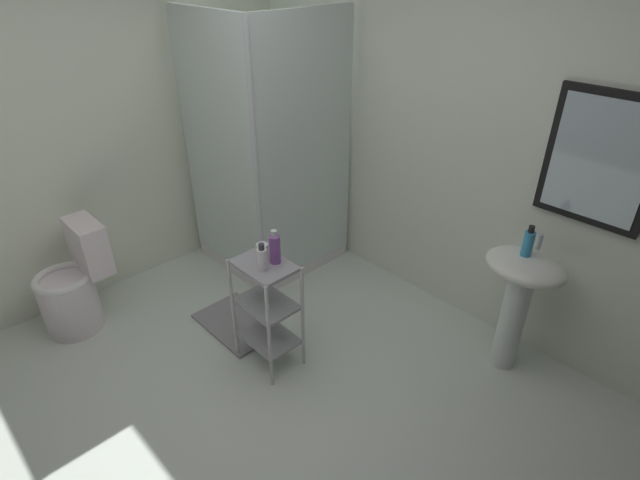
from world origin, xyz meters
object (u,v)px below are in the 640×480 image
(lotion_bottle_white, at_px, (262,259))
(rinse_cup, at_px, (262,251))
(shower_stall, at_px, (269,213))
(bath_mat, at_px, (238,323))
(storage_cart, at_px, (267,305))
(hand_soap_bottle, at_px, (528,243))
(toilet, at_px, (74,287))
(conditioner_bottle_purple, at_px, (275,248))
(pedestal_sink, at_px, (520,290))

(lotion_bottle_white, bearing_deg, rinse_cup, 142.45)
(shower_stall, relative_size, bath_mat, 3.33)
(storage_cart, distance_m, rinse_cup, 0.35)
(hand_soap_bottle, bearing_deg, shower_stall, -170.70)
(toilet, bearing_deg, shower_stall, 78.86)
(hand_soap_bottle, xyz_separation_m, conditioner_bottle_purple, (-1.01, -1.00, -0.06))
(shower_stall, height_order, lotion_bottle_white, shower_stall)
(lotion_bottle_white, bearing_deg, storage_cart, 136.09)
(hand_soap_bottle, distance_m, conditioner_bottle_purple, 1.43)
(pedestal_sink, height_order, hand_soap_bottle, hand_soap_bottle)
(conditioner_bottle_purple, distance_m, bath_mat, 0.94)
(toilet, xyz_separation_m, bath_mat, (0.77, 0.78, -0.31))
(rinse_cup, distance_m, bath_mat, 0.86)
(pedestal_sink, height_order, toilet, pedestal_sink)
(shower_stall, bearing_deg, lotion_bottle_white, -39.65)
(lotion_bottle_white, bearing_deg, bath_mat, 169.44)
(shower_stall, bearing_deg, conditioner_bottle_purple, -36.14)
(conditioner_bottle_purple, xyz_separation_m, rinse_cup, (-0.09, -0.02, -0.05))
(lotion_bottle_white, bearing_deg, hand_soap_bottle, 47.85)
(shower_stall, height_order, storage_cart, shower_stall)
(storage_cart, height_order, lotion_bottle_white, lotion_bottle_white)
(storage_cart, distance_m, hand_soap_bottle, 1.56)
(conditioner_bottle_purple, bearing_deg, hand_soap_bottle, 44.76)
(hand_soap_bottle, bearing_deg, bath_mat, -145.38)
(storage_cart, xyz_separation_m, hand_soap_bottle, (1.04, 1.06, 0.46))
(shower_stall, xyz_separation_m, rinse_cup, (0.84, -0.70, 0.32))
(pedestal_sink, bearing_deg, hand_soap_bottle, 165.85)
(pedestal_sink, height_order, storage_cart, pedestal_sink)
(toilet, xyz_separation_m, lotion_bottle_white, (1.24, 0.69, 0.50))
(pedestal_sink, distance_m, hand_soap_bottle, 0.31)
(rinse_cup, bearing_deg, hand_soap_bottle, 42.78)
(storage_cart, height_order, bath_mat, storage_cart)
(storage_cart, xyz_separation_m, rinse_cup, (-0.06, 0.04, 0.35))
(pedestal_sink, xyz_separation_m, bath_mat, (-1.49, -1.01, -0.57))
(storage_cart, relative_size, conditioner_bottle_purple, 3.53)
(storage_cart, bearing_deg, shower_stall, 140.56)
(lotion_bottle_white, height_order, conditioner_bottle_purple, conditioner_bottle_purple)
(toilet, relative_size, hand_soap_bottle, 4.04)
(shower_stall, distance_m, lotion_bottle_white, 1.28)
(storage_cart, distance_m, conditioner_bottle_purple, 0.40)
(lotion_bottle_white, relative_size, conditioner_bottle_purple, 0.81)
(shower_stall, xyz_separation_m, pedestal_sink, (1.97, 0.31, 0.12))
(bath_mat, bearing_deg, hand_soap_bottle, 34.62)
(hand_soap_bottle, bearing_deg, pedestal_sink, -14.15)
(lotion_bottle_white, relative_size, rinse_cup, 1.97)
(shower_stall, distance_m, hand_soap_bottle, 2.02)
(storage_cart, height_order, conditioner_bottle_purple, conditioner_bottle_purple)
(toilet, distance_m, conditioner_bottle_purple, 1.55)
(hand_soap_bottle, bearing_deg, storage_cart, -134.40)
(storage_cart, bearing_deg, pedestal_sink, 44.92)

